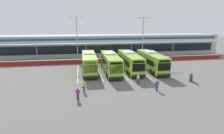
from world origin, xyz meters
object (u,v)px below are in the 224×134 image
(pedestrian_approaching_bus, at_px, (138,78))
(lamp_post_west, at_px, (77,36))
(pedestrian_with_handbag, at_px, (84,86))
(pedestrian_child, at_px, (78,93))
(coach_bus_leftmost, at_px, (89,63))
(lamp_post_centre, at_px, (143,36))
(litter_bin, at_px, (191,78))
(coach_bus_centre, at_px, (130,62))
(coach_bus_right_centre, at_px, (151,61))
(pedestrian_in_dark_coat, at_px, (157,85))
(pedestrian_near_bin, at_px, (191,77))
(coach_bus_left_centre, at_px, (111,63))

(pedestrian_approaching_bus, bearing_deg, lamp_post_west, 115.56)
(pedestrian_with_handbag, relative_size, pedestrian_child, 1.00)
(coach_bus_leftmost, distance_m, pedestrian_child, 13.91)
(lamp_post_centre, xyz_separation_m, litter_bin, (1.92, -19.07, -5.82))
(lamp_post_west, bearing_deg, coach_bus_centre, -47.93)
(coach_bus_right_centre, xyz_separation_m, pedestrian_in_dark_coat, (-3.74, -11.47, -0.91))
(coach_bus_right_centre, height_order, pedestrian_near_bin, coach_bus_right_centre)
(coach_bus_right_centre, bearing_deg, lamp_post_centre, 80.17)
(pedestrian_child, xyz_separation_m, pedestrian_near_bin, (18.30, 4.11, 0.00))
(litter_bin, bearing_deg, pedestrian_child, -166.24)
(coach_bus_centre, relative_size, pedestrian_approaching_bus, 7.52)
(lamp_post_west, bearing_deg, coach_bus_leftmost, -78.05)
(coach_bus_left_centre, xyz_separation_m, coach_bus_right_centre, (8.52, 0.24, 0.00))
(pedestrian_with_handbag, bearing_deg, coach_bus_centre, 47.52)
(coach_bus_leftmost, distance_m, pedestrian_with_handbag, 11.16)
(coach_bus_centre, xyz_separation_m, litter_bin, (8.31, -8.45, -1.32))
(pedestrian_near_bin, bearing_deg, pedestrian_with_handbag, -175.27)
(coach_bus_left_centre, distance_m, pedestrian_with_handbag, 11.26)
(coach_bus_leftmost, bearing_deg, coach_bus_left_centre, -16.78)
(coach_bus_leftmost, height_order, lamp_post_west, lamp_post_west)
(pedestrian_child, height_order, lamp_post_west, lamp_post_west)
(pedestrian_child, xyz_separation_m, lamp_post_centre, (16.70, 23.64, 5.42))
(coach_bus_right_centre, bearing_deg, pedestrian_with_handbag, -144.31)
(pedestrian_child, bearing_deg, pedestrian_with_handbag, 72.73)
(pedestrian_approaching_bus, bearing_deg, pedestrian_with_handbag, -166.86)
(coach_bus_right_centre, distance_m, pedestrian_approaching_bus, 9.74)
(pedestrian_with_handbag, height_order, lamp_post_west, lamp_post_west)
(coach_bus_left_centre, distance_m, lamp_post_centre, 15.92)
(pedestrian_near_bin, bearing_deg, pedestrian_in_dark_coat, -158.31)
(lamp_post_west, bearing_deg, coach_bus_right_centre, -38.47)
(pedestrian_in_dark_coat, bearing_deg, litter_bin, 23.76)
(pedestrian_near_bin, bearing_deg, coach_bus_centre, 131.89)
(coach_bus_centre, bearing_deg, coach_bus_left_centre, -172.23)
(coach_bus_centre, relative_size, pedestrian_with_handbag, 7.52)
(coach_bus_leftmost, relative_size, pedestrian_approaching_bus, 7.52)
(pedestrian_with_handbag, bearing_deg, pedestrian_approaching_bus, 13.14)
(pedestrian_child, bearing_deg, coach_bus_leftmost, 80.97)
(coach_bus_right_centre, height_order, pedestrian_child, coach_bus_right_centre)
(coach_bus_leftmost, distance_m, coach_bus_centre, 8.16)
(pedestrian_near_bin, height_order, lamp_post_west, lamp_post_west)
(coach_bus_leftmost, relative_size, pedestrian_near_bin, 7.52)
(coach_bus_centre, distance_m, lamp_post_west, 16.20)
(lamp_post_centre, relative_size, litter_bin, 11.83)
(pedestrian_with_handbag, bearing_deg, coach_bus_left_centre, 60.89)
(lamp_post_west, bearing_deg, pedestrian_with_handbag, -87.52)
(coach_bus_left_centre, relative_size, pedestrian_in_dark_coat, 7.52)
(coach_bus_centre, bearing_deg, lamp_post_centre, 58.95)
(coach_bus_leftmost, bearing_deg, lamp_post_centre, 34.36)
(coach_bus_leftmost, bearing_deg, lamp_post_west, 101.95)
(pedestrian_approaching_bus, bearing_deg, pedestrian_near_bin, -3.57)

